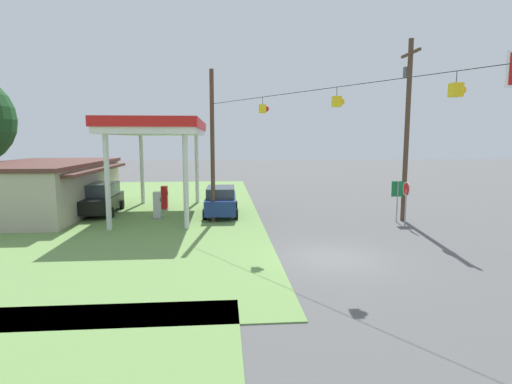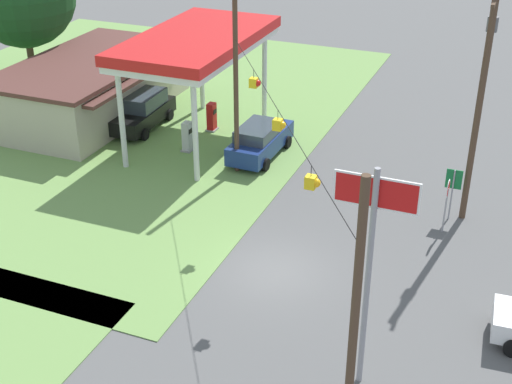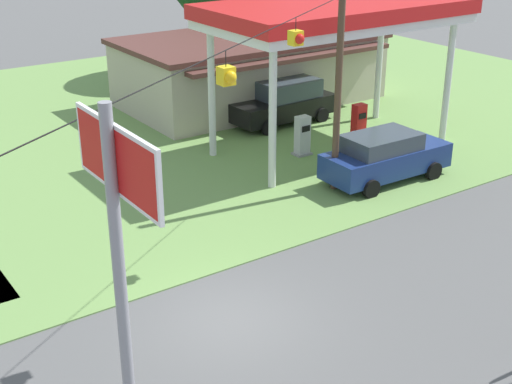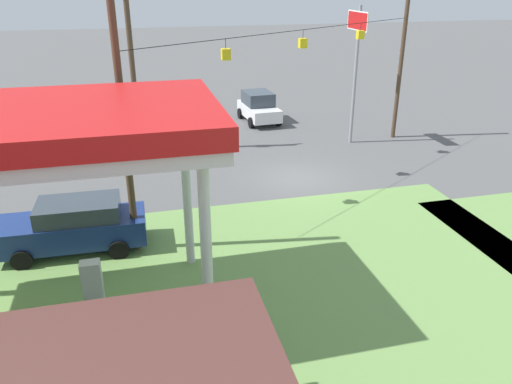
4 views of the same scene
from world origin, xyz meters
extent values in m
plane|color=#565656|center=(0.00, 0.00, 0.00)|extent=(160.00, 160.00, 0.00)
cube|color=#6B934C|center=(12.41, 16.20, 0.02)|extent=(36.00, 28.00, 0.04)
cube|color=silver|center=(10.41, 8.42, 5.26)|extent=(10.18, 5.26, 0.35)
cube|color=red|center=(10.41, 8.42, 5.71)|extent=(10.38, 5.46, 0.55)
cylinder|color=silver|center=(5.92, 6.39, 2.54)|extent=(0.28, 0.28, 5.09)
cylinder|color=silver|center=(14.90, 6.39, 2.54)|extent=(0.28, 0.28, 5.09)
cylinder|color=silver|center=(5.92, 10.46, 2.54)|extent=(0.28, 0.28, 5.09)
cylinder|color=silver|center=(14.90, 10.46, 2.54)|extent=(0.28, 0.28, 5.09)
cube|color=#B2A893|center=(11.66, 16.20, 1.55)|extent=(12.35, 6.60, 3.10)
cube|color=#512D28|center=(11.66, 16.20, 3.22)|extent=(12.65, 6.90, 0.24)
cube|color=#512D28|center=(11.66, 12.56, 2.85)|extent=(11.12, 0.70, 0.20)
cube|color=gray|center=(8.90, 8.42, 0.06)|extent=(0.71, 0.56, 0.12)
cube|color=silver|center=(8.90, 8.42, 0.88)|extent=(0.55, 0.40, 1.53)
cube|color=black|center=(8.90, 8.21, 1.19)|extent=(0.39, 0.03, 0.24)
cube|color=gray|center=(11.93, 8.42, 0.06)|extent=(0.71, 0.56, 0.12)
cube|color=red|center=(11.93, 8.42, 0.88)|extent=(0.55, 0.40, 1.53)
cube|color=black|center=(11.93, 8.21, 1.19)|extent=(0.39, 0.03, 0.24)
cube|color=navy|center=(9.77, 4.57, 0.79)|extent=(5.00, 1.95, 0.90)
cube|color=#333D47|center=(9.47, 4.57, 1.55)|extent=(2.77, 1.76, 0.61)
cylinder|color=black|center=(11.32, 5.48, 0.34)|extent=(0.68, 0.23, 0.68)
cylinder|color=black|center=(11.29, 3.59, 0.34)|extent=(0.68, 0.23, 0.68)
cylinder|color=black|center=(8.25, 5.54, 0.34)|extent=(0.68, 0.23, 0.68)
cylinder|color=black|center=(8.21, 3.65, 0.34)|extent=(0.68, 0.23, 0.68)
cube|color=black|center=(10.79, 12.28, 0.76)|extent=(5.12, 2.06, 0.85)
cube|color=#333D47|center=(11.10, 12.29, 1.59)|extent=(2.85, 1.82, 0.81)
cylinder|color=black|center=(9.27, 11.27, 0.34)|extent=(0.69, 0.25, 0.68)
cylinder|color=black|center=(9.19, 13.16, 0.34)|extent=(0.69, 0.25, 0.68)
cylinder|color=black|center=(12.40, 11.40, 0.34)|extent=(0.69, 0.25, 0.68)
cylinder|color=black|center=(12.32, 13.29, 0.34)|extent=(0.69, 0.25, 0.68)
cylinder|color=#99999E|center=(5.55, -5.61, 1.05)|extent=(0.08, 0.08, 2.10)
cylinder|color=white|center=(5.55, -5.61, 2.10)|extent=(0.80, 0.03, 0.80)
cylinder|color=red|center=(5.55, -5.61, 2.10)|extent=(0.70, 0.03, 0.70)
cylinder|color=gray|center=(6.79, -5.68, 1.20)|extent=(0.07, 0.07, 2.40)
cube|color=#146B33|center=(6.84, -5.68, 1.95)|extent=(0.04, 0.70, 0.90)
cylinder|color=#4C3828|center=(7.16, -6.23, 5.22)|extent=(0.28, 0.28, 10.43)
cube|color=#4C3828|center=(7.16, -6.23, 9.63)|extent=(2.20, 0.14, 0.14)
cylinder|color=#59595B|center=(7.51, -6.23, 8.63)|extent=(0.44, 0.44, 0.60)
cylinder|color=#4C3828|center=(7.66, 5.00, 4.35)|extent=(0.24, 0.24, 8.70)
cylinder|color=black|center=(0.00, 0.00, 6.79)|extent=(15.33, 10.02, 0.02)
cylinder|color=black|center=(-3.83, -2.50, 6.61)|extent=(0.02, 0.02, 0.35)
cube|color=yellow|center=(-3.83, -2.50, 6.24)|extent=(0.32, 0.32, 0.40)
sphere|color=yellow|center=(-3.83, -2.67, 6.24)|extent=(0.28, 0.28, 0.28)
cylinder|color=black|center=(0.00, 0.00, 6.61)|extent=(0.02, 0.02, 0.35)
cube|color=yellow|center=(0.00, 0.00, 6.24)|extent=(0.32, 0.32, 0.40)
sphere|color=yellow|center=(0.00, -0.17, 6.24)|extent=(0.28, 0.28, 0.28)
cylinder|color=black|center=(3.83, 2.50, 6.61)|extent=(0.02, 0.02, 0.35)
cube|color=yellow|center=(3.83, 2.50, 6.24)|extent=(0.32, 0.32, 0.40)
sphere|color=red|center=(3.83, 2.33, 6.24)|extent=(0.28, 0.28, 0.28)
camera|label=1|loc=(-15.39, 4.37, 4.78)|focal=28.00mm
camera|label=2|loc=(-22.00, -8.15, 15.91)|focal=50.00mm
camera|label=3|loc=(-8.11, -12.83, 9.96)|focal=50.00mm
camera|label=4|loc=(7.31, 20.97, 8.85)|focal=35.00mm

